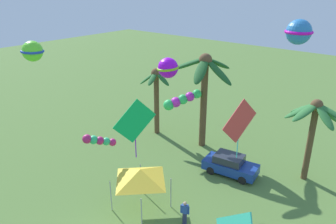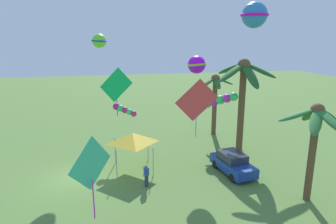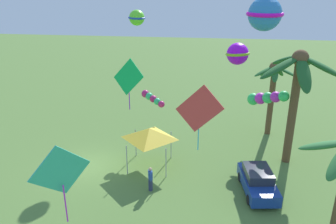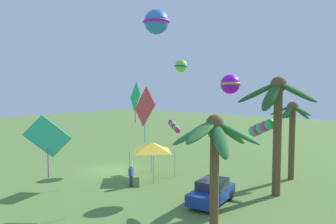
% 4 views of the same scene
% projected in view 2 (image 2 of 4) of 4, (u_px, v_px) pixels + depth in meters
% --- Properties ---
extents(ground_plane, '(120.00, 120.00, 0.00)m').
position_uv_depth(ground_plane, '(74.00, 178.00, 20.92)').
color(ground_plane, '#567A38').
extents(palm_tree_0, '(4.12, 4.15, 6.05)m').
position_uv_depth(palm_tree_0, '(315.00, 126.00, 17.02)').
color(palm_tree_0, brown).
rests_on(palm_tree_0, ground).
extents(palm_tree_1, '(5.27, 5.53, 8.01)m').
position_uv_depth(palm_tree_1, '(243.00, 81.00, 24.80)').
color(palm_tree_1, brown).
rests_on(palm_tree_1, ground).
extents(palm_tree_2, '(3.07, 3.44, 6.18)m').
position_uv_depth(palm_tree_2, '(215.00, 92.00, 29.41)').
color(palm_tree_2, brown).
rests_on(palm_tree_2, ground).
extents(parked_car_0, '(4.11, 2.25, 1.51)m').
position_uv_depth(parked_car_0, '(233.00, 163.00, 21.60)').
color(parked_car_0, navy).
rests_on(parked_car_0, ground).
extents(spectator_0, '(0.53, 0.34, 1.59)m').
position_uv_depth(spectator_0, '(146.00, 175.00, 19.58)').
color(spectator_0, '#2D3351').
rests_on(spectator_0, ground).
extents(festival_tent, '(2.86, 2.86, 2.85)m').
position_uv_depth(festival_tent, '(133.00, 138.00, 21.84)').
color(festival_tent, '#9E9EA3').
rests_on(festival_tent, ground).
extents(kite_diamond_0, '(0.77, 2.47, 3.58)m').
position_uv_depth(kite_diamond_0, '(196.00, 101.00, 17.45)').
color(kite_diamond_0, '#DB3A3A').
extents(kite_tube_1, '(2.26, 2.61, 1.58)m').
position_uv_depth(kite_tube_1, '(219.00, 100.00, 25.86)').
color(kite_tube_1, '#30D660').
extents(kite_tube_2, '(1.35, 1.90, 1.04)m').
position_uv_depth(kite_tube_2, '(124.00, 110.00, 24.55)').
color(kite_tube_2, '#B91F63').
extents(kite_diamond_3, '(1.06, 2.16, 3.31)m').
position_uv_depth(kite_diamond_3, '(116.00, 86.00, 19.86)').
color(kite_diamond_3, '#0FB852').
extents(kite_ball_4, '(2.29, 2.29, 1.47)m').
position_uv_depth(kite_ball_4, '(197.00, 65.00, 24.15)').
color(kite_ball_4, '#A50DEB').
extents(kite_diamond_5, '(2.68, 1.78, 4.35)m').
position_uv_depth(kite_diamond_5, '(91.00, 166.00, 13.68)').
color(kite_diamond_5, '#32BBA0').
extents(kite_ball_6, '(1.71, 1.71, 1.32)m').
position_uv_depth(kite_ball_6, '(254.00, 15.00, 15.21)').
color(kite_ball_6, '#2B78C2').
extents(kite_ball_7, '(1.90, 1.90, 1.23)m').
position_uv_depth(kite_ball_7, '(99.00, 41.00, 25.95)').
color(kite_ball_7, '#64E32D').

